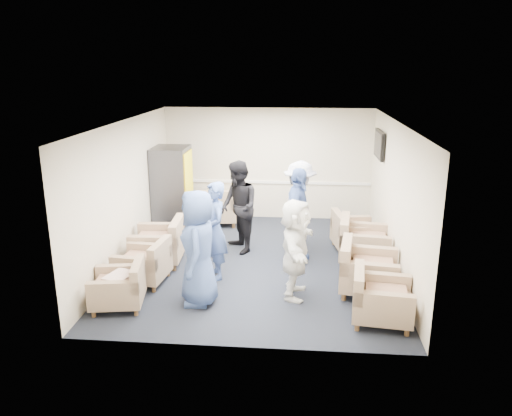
# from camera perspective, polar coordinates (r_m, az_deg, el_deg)

# --- Properties ---
(floor) EXTENTS (6.00, 6.00, 0.00)m
(floor) POSITION_cam_1_polar(r_m,az_deg,el_deg) (9.70, 0.22, -6.25)
(floor) COLOR black
(floor) RESTS_ON ground
(ceiling) EXTENTS (6.00, 6.00, 0.00)m
(ceiling) POSITION_cam_1_polar(r_m,az_deg,el_deg) (9.02, 0.23, 9.81)
(ceiling) COLOR silver
(ceiling) RESTS_ON back_wall
(back_wall) EXTENTS (5.00, 0.02, 2.70)m
(back_wall) POSITION_cam_1_polar(r_m,az_deg,el_deg) (12.18, 1.41, 5.05)
(back_wall) COLOR beige
(back_wall) RESTS_ON floor
(front_wall) EXTENTS (5.00, 0.02, 2.70)m
(front_wall) POSITION_cam_1_polar(r_m,az_deg,el_deg) (6.42, -2.03, -5.29)
(front_wall) COLOR beige
(front_wall) RESTS_ON floor
(left_wall) EXTENTS (0.02, 6.00, 2.70)m
(left_wall) POSITION_cam_1_polar(r_m,az_deg,el_deg) (9.79, -14.52, 1.76)
(left_wall) COLOR beige
(left_wall) RESTS_ON floor
(right_wall) EXTENTS (0.02, 6.00, 2.70)m
(right_wall) POSITION_cam_1_polar(r_m,az_deg,el_deg) (9.40, 15.59, 1.09)
(right_wall) COLOR beige
(right_wall) RESTS_ON floor
(chair_rail) EXTENTS (4.98, 0.04, 0.06)m
(chair_rail) POSITION_cam_1_polar(r_m,az_deg,el_deg) (12.26, 1.39, 2.97)
(chair_rail) COLOR silver
(chair_rail) RESTS_ON back_wall
(tv) EXTENTS (0.10, 1.00, 0.58)m
(tv) POSITION_cam_1_polar(r_m,az_deg,el_deg) (10.99, 13.91, 7.05)
(tv) COLOR black
(tv) RESTS_ON right_wall
(armchair_left_near) EXTENTS (0.90, 0.90, 0.63)m
(armchair_left_near) POSITION_cam_1_polar(r_m,az_deg,el_deg) (8.20, -15.15, -8.84)
(armchair_left_near) COLOR #8E745B
(armchair_left_near) RESTS_ON floor
(armchair_left_mid) EXTENTS (0.90, 0.90, 0.66)m
(armchair_left_mid) POSITION_cam_1_polar(r_m,az_deg,el_deg) (8.95, -12.53, -6.38)
(armchair_left_mid) COLOR #8E745B
(armchair_left_mid) RESTS_ON floor
(armchair_left_far) EXTENTS (0.98, 0.98, 0.74)m
(armchair_left_far) POSITION_cam_1_polar(r_m,az_deg,el_deg) (9.74, -10.81, -4.13)
(armchair_left_far) COLOR #8E745B
(armchair_left_far) RESTS_ON floor
(armchair_right_near) EXTENTS (0.95, 0.95, 0.68)m
(armchair_right_near) POSITION_cam_1_polar(r_m,az_deg,el_deg) (7.70, 13.78, -10.19)
(armchair_right_near) COLOR #8E745B
(armchair_right_near) RESTS_ON floor
(armchair_right_midnear) EXTENTS (1.05, 1.05, 0.74)m
(armchair_right_midnear) POSITION_cam_1_polar(r_m,az_deg,el_deg) (8.56, 12.35, -7.11)
(armchair_right_midnear) COLOR #8E745B
(armchair_right_midnear) RESTS_ON floor
(armchair_right_midfar) EXTENTS (1.04, 1.04, 0.75)m
(armchair_right_midfar) POSITION_cam_1_polar(r_m,az_deg,el_deg) (9.79, 11.93, -4.05)
(armchair_right_midfar) COLOR #8E745B
(armchair_right_midfar) RESTS_ON floor
(armchair_right_far) EXTENTS (0.98, 0.98, 0.68)m
(armchair_right_far) POSITION_cam_1_polar(r_m,az_deg,el_deg) (10.41, 10.93, -2.98)
(armchair_right_far) COLOR #8E745B
(armchair_right_far) RESTS_ON floor
(armchair_corner) EXTENTS (1.05, 1.05, 0.76)m
(armchair_corner) POSITION_cam_1_polar(r_m,az_deg,el_deg) (11.91, -4.41, -0.06)
(armchair_corner) COLOR #8E745B
(armchair_corner) RESTS_ON floor
(vending_machine) EXTENTS (0.78, 0.91, 1.93)m
(vending_machine) POSITION_cam_1_polar(r_m,az_deg,el_deg) (11.44, -9.52, 2.12)
(vending_machine) COLOR #46464D
(vending_machine) RESTS_ON floor
(backpack) EXTENTS (0.30, 0.24, 0.46)m
(backpack) POSITION_cam_1_polar(r_m,az_deg,el_deg) (9.84, -9.82, -4.69)
(backpack) COLOR black
(backpack) RESTS_ON floor
(pillow) EXTENTS (0.47, 0.55, 0.13)m
(pillow) POSITION_cam_1_polar(r_m,az_deg,el_deg) (8.12, -15.29, -7.78)
(pillow) COLOR beige
(pillow) RESTS_ON armchair_left_near
(person_front_left) EXTENTS (0.68, 0.96, 1.86)m
(person_front_left) POSITION_cam_1_polar(r_m,az_deg,el_deg) (7.86, -6.60, -4.56)
(person_front_left) COLOR #3E5895
(person_front_left) RESTS_ON floor
(person_mid_left) EXTENTS (0.64, 0.75, 1.75)m
(person_mid_left) POSITION_cam_1_polar(r_m,az_deg,el_deg) (8.79, -4.72, -2.61)
(person_mid_left) COLOR #3E5895
(person_mid_left) RESTS_ON floor
(person_back_left) EXTENTS (1.04, 1.13, 1.87)m
(person_back_left) POSITION_cam_1_polar(r_m,az_deg,el_deg) (9.98, -2.03, 0.08)
(person_back_left) COLOR black
(person_back_left) RESTS_ON floor
(person_back_right) EXTENTS (0.92, 1.30, 1.83)m
(person_back_right) POSITION_cam_1_polar(r_m,az_deg,el_deg) (10.19, 4.99, 0.26)
(person_back_right) COLOR silver
(person_back_right) RESTS_ON floor
(person_mid_right) EXTENTS (0.67, 1.15, 1.85)m
(person_mid_right) POSITION_cam_1_polar(r_m,az_deg,el_deg) (9.50, 4.78, -0.88)
(person_mid_right) COLOR #3E5895
(person_mid_right) RESTS_ON floor
(person_front_right) EXTENTS (0.60, 1.57, 1.65)m
(person_front_right) POSITION_cam_1_polar(r_m,az_deg,el_deg) (8.10, 4.53, -4.65)
(person_front_right) COLOR white
(person_front_right) RESTS_ON floor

